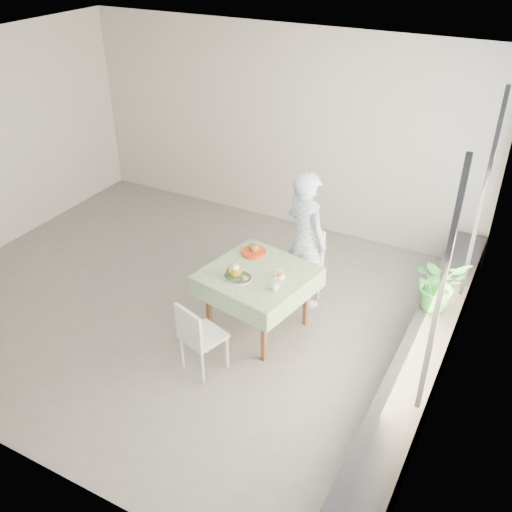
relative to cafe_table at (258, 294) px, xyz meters
The scene contains 15 objects.
floor 1.10m from the cafe_table, behind, with size 6.00×6.00×0.00m, color slate.
ceiling 2.54m from the cafe_table, behind, with size 6.00×6.00×0.00m, color white.
wall_back 2.85m from the cafe_table, 111.75° to the left, with size 6.00×0.02×2.80m, color beige.
wall_right 2.21m from the cafe_table, ahead, with size 0.02×5.00×2.80m, color beige.
window_pane 2.31m from the cafe_table, ahead, with size 0.01×4.80×2.18m, color #D1E0F9.
window_ledge 1.82m from the cafe_table, ahead, with size 0.40×4.80×0.50m, color black.
cafe_table is the anchor object (origin of this frame).
chair_far 0.80m from the cafe_table, 79.92° to the left, with size 0.58×0.58×0.92m.
chair_near 0.88m from the cafe_table, 102.29° to the right, with size 0.47×0.47×0.80m.
diner 0.84m from the cafe_table, 72.47° to the left, with size 0.61×0.40×1.67m, color #83A4D2.
main_dish 0.42m from the cafe_table, 126.62° to the right, with size 0.32×0.32×0.16m.
juice_cup_orange 0.44m from the cafe_table, ahead, with size 0.10×0.10×0.27m.
juice_cup_lemonade 0.50m from the cafe_table, 34.25° to the right, with size 0.09×0.09×0.26m.
second_dish 0.49m from the cafe_table, 124.37° to the left, with size 0.27×0.27×0.13m.
potted_plant 1.88m from the cafe_table, 19.27° to the left, with size 0.52×0.45×0.58m, color #256F2D.
Camera 1 is at (3.35, -4.47, 4.03)m, focal length 40.00 mm.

